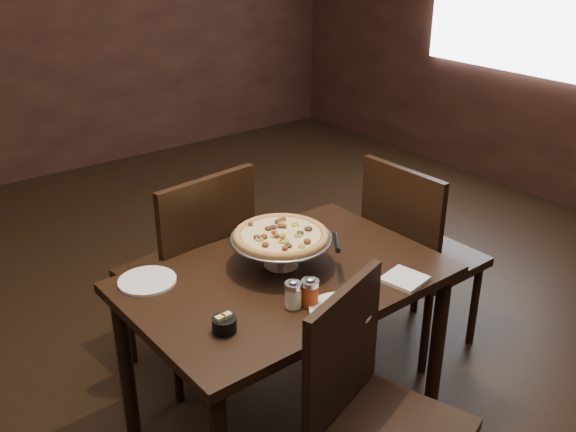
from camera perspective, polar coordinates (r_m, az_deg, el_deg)
room at (r=2.23m, az=0.83°, el=11.32°), size 6.04×7.04×2.84m
dining_table at (r=2.44m, az=-0.22°, el=-7.18°), size 1.18×0.80×0.73m
pizza_stand at (r=2.38m, az=-0.63°, el=-1.77°), size 0.39×0.39×0.16m
parmesan_shaker at (r=2.18m, az=0.47°, el=-6.95°), size 0.06×0.06×0.10m
pepper_flake_shaker at (r=2.19m, az=1.98°, el=-6.75°), size 0.06×0.06×0.11m
packet_caddy at (r=2.08m, az=-5.69°, el=-9.55°), size 0.08×0.08×0.06m
napkin_stack at (r=2.38m, az=10.32°, el=-5.54°), size 0.16×0.16×0.01m
plate_left at (r=2.39m, az=-12.41°, el=-5.65°), size 0.21×0.21×0.01m
plate_near at (r=2.18m, az=4.70°, el=-8.30°), size 0.21×0.21×0.01m
serving_spatula at (r=2.34m, az=4.32°, el=-2.42°), size 0.18×0.18×0.03m
chair_far at (r=2.83m, az=-8.46°, el=-4.57°), size 0.52×0.52×1.00m
chair_near at (r=2.15m, az=7.62°, el=-16.90°), size 0.54×0.54×0.92m
chair_side at (r=3.04m, az=11.29°, el=-3.06°), size 0.46×0.46×0.96m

